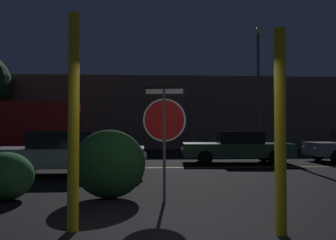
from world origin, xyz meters
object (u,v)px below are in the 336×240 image
Objects in this scene: passing_car_2 at (68,153)px; yellow_pole_left at (74,121)px; passing_car_3 at (237,147)px; hedge_bush_1 at (6,176)px; stop_sign at (164,120)px; delivery_truck at (14,127)px; yellow_pole_right at (280,131)px; hedge_bush_2 at (109,164)px; street_lamp at (258,79)px.

yellow_pole_left is at bearing 13.45° from passing_car_2.
hedge_bush_1 is at bearing 140.06° from passing_car_3.
stop_sign is 13.76m from delivery_truck.
yellow_pole_right reaches higher than hedge_bush_1.
passing_car_2 reaches higher than passing_car_3.
hedge_bush_1 is 12.02m from delivery_truck.
yellow_pole_left reaches higher than stop_sign.
passing_car_3 is (4.62, 6.90, -0.04)m from hedge_bush_2.
hedge_bush_1 is 0.24× the size of passing_car_3.
passing_car_2 is (-2.94, 3.94, -0.97)m from stop_sign.
yellow_pole_right reaches higher than hedge_bush_2.
yellow_pole_right reaches higher than stop_sign.
delivery_truck is at bearing 120.46° from hedge_bush_2.
hedge_bush_2 is at bearing 172.27° from stop_sign.
delivery_truck is 0.92× the size of street_lamp.
hedge_bush_1 is 15.19m from street_lamp.
passing_car_3 is (4.88, 9.12, -0.91)m from yellow_pole_left.
hedge_bush_2 is 0.23× the size of delivery_truck.
stop_sign reaches higher than hedge_bush_1.
street_lamp is at bearing -93.67° from delivery_truck.
passing_car_3 reaches higher than hedge_bush_1.
stop_sign is 2.35m from yellow_pole_left.
yellow_pole_left reaches higher than yellow_pole_right.
yellow_pole_right is 14.86m from street_lamp.
delivery_truck is at bearing 115.20° from yellow_pole_left.
passing_car_3 is 0.70× the size of delivery_truck.
yellow_pole_right is 5.54m from hedge_bush_1.
hedge_bush_1 is at bearing 131.35° from yellow_pole_left.
passing_car_3 is (1.90, 9.46, -0.78)m from yellow_pole_right.
hedge_bush_1 is 0.17× the size of delivery_truck.
stop_sign is 0.35× the size of delivery_truck.
hedge_bush_2 reaches higher than hedge_bush_1.
delivery_truck is at bearing 132.80° from stop_sign.
passing_car_2 is 12.34m from street_lamp.
stop_sign is 1.55× the size of hedge_bush_2.
hedge_bush_1 is 0.23× the size of passing_car_2.
passing_car_2 is (-1.77, 3.59, -0.03)m from hedge_bush_2.
yellow_pole_right is at bearing -27.00° from hedge_bush_1.
yellow_pole_left is at bearing -48.65° from hedge_bush_1.
yellow_pole_right reaches higher than delivery_truck.
yellow_pole_left is (-1.42, -1.87, -0.08)m from stop_sign.
yellow_pole_left is at bearing 173.52° from yellow_pole_right.
hedge_bush_2 is at bearing 83.36° from yellow_pole_left.
passing_car_2 is (0.37, 3.67, 0.21)m from hedge_bush_1.
street_lamp reaches higher than hedge_bush_2.
yellow_pole_right reaches higher than passing_car_2.
passing_car_3 is at bearing 45.91° from hedge_bush_1.
hedge_bush_1 is at bearing -175.79° from stop_sign.
street_lamp is (5.93, 11.70, 2.67)m from stop_sign.
passing_car_2 is at bearing 126.18° from yellow_pole_right.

